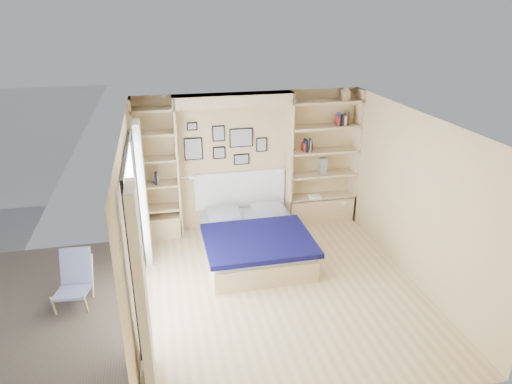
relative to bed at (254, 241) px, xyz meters
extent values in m
plane|color=#DAC089|center=(0.18, -1.05, -0.27)|extent=(4.50, 4.50, 0.00)
plane|color=tan|center=(0.18, 1.20, 0.98)|extent=(4.00, 0.00, 4.00)
plane|color=tan|center=(0.18, -3.30, 0.98)|extent=(4.00, 0.00, 4.00)
plane|color=tan|center=(-1.82, -1.05, 0.98)|extent=(0.00, 4.50, 4.50)
plane|color=tan|center=(2.18, -1.05, 0.98)|extent=(0.00, 4.50, 4.50)
plane|color=white|center=(0.18, -1.05, 2.23)|extent=(4.50, 4.50, 0.00)
cube|color=beige|center=(-1.12, 1.02, 0.98)|extent=(0.04, 0.35, 2.50)
cube|color=beige|center=(0.88, 1.02, 0.98)|extent=(0.04, 0.35, 2.50)
cube|color=beige|center=(-0.12, 1.02, 2.13)|extent=(2.00, 0.35, 0.20)
cube|color=beige|center=(2.16, 1.02, 0.98)|extent=(0.04, 0.35, 2.50)
cube|color=beige|center=(-1.80, 1.02, 0.98)|extent=(0.04, 0.35, 2.50)
cube|color=beige|center=(1.53, 1.02, -0.02)|extent=(1.30, 0.35, 0.50)
cube|color=beige|center=(-1.47, 1.02, -0.07)|extent=(0.70, 0.35, 0.40)
cube|color=black|center=(-1.79, -1.05, 1.96)|extent=(0.04, 2.08, 0.06)
cube|color=black|center=(-1.79, -1.05, -0.24)|extent=(0.04, 2.08, 0.06)
cube|color=black|center=(-1.79, -2.07, 0.83)|extent=(0.04, 0.06, 2.20)
cube|color=black|center=(-1.79, -0.03, 0.83)|extent=(0.04, 0.06, 2.20)
cube|color=silver|center=(-1.80, -1.05, 0.85)|extent=(0.01, 2.00, 2.20)
cube|color=white|center=(-1.70, -2.35, 0.88)|extent=(0.10, 0.45, 2.30)
cube|color=white|center=(-1.70, 0.25, 0.88)|extent=(0.10, 0.45, 2.30)
cube|color=beige|center=(1.53, 1.02, 0.23)|extent=(1.30, 0.35, 0.04)
cube|color=beige|center=(1.53, 1.02, 0.68)|extent=(1.30, 0.35, 0.04)
cube|color=beige|center=(1.53, 1.02, 1.13)|extent=(1.30, 0.35, 0.04)
cube|color=beige|center=(1.53, 1.02, 1.58)|extent=(1.30, 0.35, 0.04)
cube|color=beige|center=(1.53, 1.02, 2.03)|extent=(1.30, 0.35, 0.04)
cube|color=beige|center=(-1.47, 1.02, 0.28)|extent=(0.70, 0.35, 0.04)
cube|color=beige|center=(-1.47, 1.02, 0.73)|extent=(0.70, 0.35, 0.04)
cube|color=beige|center=(-1.47, 1.02, 1.18)|extent=(0.70, 0.35, 0.04)
cube|color=beige|center=(-1.47, 1.02, 1.63)|extent=(0.70, 0.35, 0.04)
cube|color=beige|center=(-1.47, 1.02, 2.03)|extent=(0.70, 0.35, 0.04)
cube|color=beige|center=(0.00, -0.02, -0.10)|extent=(1.58, 1.97, 0.34)
cube|color=#9DA2AB|center=(0.00, -0.02, 0.12)|extent=(1.54, 1.93, 0.10)
cube|color=#0A0A38|center=(0.00, -0.35, 0.19)|extent=(1.68, 1.38, 0.08)
cube|color=#9DA2AB|center=(-0.39, 0.67, 0.23)|extent=(0.54, 0.39, 0.12)
cube|color=#9DA2AB|center=(0.39, 0.67, 0.23)|extent=(0.54, 0.39, 0.12)
cube|color=white|center=(0.00, 1.17, 0.45)|extent=(1.68, 0.04, 0.70)
cube|color=black|center=(-0.82, 1.17, 1.28)|extent=(0.32, 0.02, 0.40)
cube|color=gray|center=(-0.82, 1.16, 1.28)|extent=(0.28, 0.01, 0.36)
cube|color=black|center=(-0.37, 1.17, 1.53)|extent=(0.22, 0.02, 0.28)
cube|color=gray|center=(-0.37, 1.16, 1.53)|extent=(0.18, 0.01, 0.24)
cube|color=black|center=(-0.37, 1.17, 1.18)|extent=(0.22, 0.02, 0.22)
cube|color=gray|center=(-0.37, 1.16, 1.18)|extent=(0.18, 0.01, 0.18)
cube|color=black|center=(0.03, 1.17, 1.43)|extent=(0.42, 0.02, 0.34)
cube|color=gray|center=(0.03, 1.16, 1.43)|extent=(0.38, 0.01, 0.30)
cube|color=black|center=(0.03, 1.17, 1.03)|extent=(0.28, 0.02, 0.20)
cube|color=gray|center=(0.03, 1.16, 1.03)|extent=(0.24, 0.01, 0.16)
cube|color=black|center=(0.40, 1.17, 1.28)|extent=(0.20, 0.02, 0.26)
cube|color=gray|center=(0.40, 1.16, 1.28)|extent=(0.16, 0.01, 0.22)
cube|color=black|center=(-0.82, 1.17, 1.68)|extent=(0.18, 0.02, 0.14)
cube|color=gray|center=(-0.82, 1.16, 1.68)|extent=(0.14, 0.01, 0.10)
cylinder|color=silver|center=(-0.98, 0.95, 0.85)|extent=(0.20, 0.02, 0.02)
cone|color=white|center=(-0.88, 0.95, 0.83)|extent=(0.13, 0.12, 0.15)
cylinder|color=silver|center=(0.74, 0.95, 0.85)|extent=(0.20, 0.02, 0.02)
cone|color=white|center=(0.64, 0.95, 0.83)|extent=(0.13, 0.12, 0.15)
cube|color=#A51E1E|center=(1.14, 1.02, 1.23)|extent=(0.02, 0.15, 0.16)
cube|color=navy|center=(1.17, 1.02, 1.25)|extent=(0.03, 0.15, 0.21)
cube|color=black|center=(1.18, 1.02, 1.26)|extent=(0.03, 0.15, 0.22)
cube|color=#BFB28C|center=(1.27, 1.02, 1.24)|extent=(0.04, 0.15, 0.19)
cube|color=#26593F|center=(1.27, 1.02, 1.26)|extent=(0.03, 0.15, 0.22)
cube|color=#A51E1E|center=(1.76, 1.02, 1.68)|extent=(0.02, 0.15, 0.17)
cube|color=navy|center=(1.78, 1.02, 1.71)|extent=(0.03, 0.15, 0.22)
cube|color=black|center=(1.80, 1.02, 1.70)|extent=(0.03, 0.15, 0.20)
cube|color=#BFB28C|center=(1.89, 1.02, 1.69)|extent=(0.04, 0.15, 0.18)
cube|color=#275731|center=(1.93, 1.02, 1.72)|extent=(0.03, 0.15, 0.25)
cube|color=#AC1541|center=(1.92, 1.02, 1.70)|extent=(0.03, 0.15, 0.20)
cube|color=navy|center=(-1.51, 1.02, 0.84)|extent=(0.02, 0.15, 0.19)
cube|color=black|center=(-1.48, 1.02, 0.85)|extent=(0.03, 0.15, 0.20)
cube|color=#BFB28C|center=(-1.47, 1.02, 0.84)|extent=(0.03, 0.15, 0.19)
cube|color=beige|center=(1.87, 1.02, 2.12)|extent=(0.13, 0.13, 0.15)
cone|color=beige|center=(1.87, 1.02, 2.24)|extent=(0.20, 0.20, 0.08)
cube|color=slate|center=(1.53, 1.02, 0.85)|extent=(0.12, 0.12, 0.30)
cube|color=white|center=(1.38, 0.97, 0.26)|extent=(0.22, 0.16, 0.03)
cube|color=#67594C|center=(-3.42, -1.05, -0.27)|extent=(3.20, 4.00, 0.05)
cylinder|color=tan|center=(-2.93, -1.06, -0.08)|extent=(0.04, 0.13, 0.37)
cylinder|color=tan|center=(-2.52, -1.09, -0.08)|extent=(0.04, 0.13, 0.37)
cylinder|color=tan|center=(-2.89, -0.54, 0.01)|extent=(0.05, 0.31, 0.61)
cylinder|color=tan|center=(-2.48, -0.58, 0.01)|extent=(0.05, 0.31, 0.61)
cube|color=#252FA3|center=(-2.71, -0.89, -0.01)|extent=(0.46, 0.54, 0.14)
cube|color=#252FA3|center=(-2.68, -0.53, 0.20)|extent=(0.44, 0.24, 0.49)
camera|label=1|loc=(-1.39, -6.49, 3.60)|focal=32.00mm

